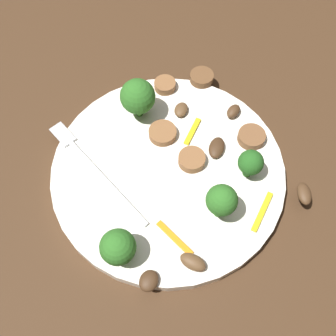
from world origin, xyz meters
TOP-DOWN VIEW (x-y plane):
  - ground_plane at (0.00, 0.00)m, footprint 1.40×1.40m
  - plate at (0.00, 0.00)m, footprint 0.28×0.28m
  - fork at (0.05, 0.08)m, footprint 0.18×0.04m
  - broccoli_floret_0 at (-0.06, -0.07)m, footprint 0.03×0.03m
  - broccoli_floret_1 at (-0.08, -0.02)m, footprint 0.03×0.03m
  - broccoli_floret_2 at (0.09, -0.01)m, footprint 0.04×0.04m
  - broccoli_floret_3 at (-0.06, 0.10)m, footprint 0.04×0.04m
  - sausage_slice_0 at (0.04, -0.02)m, footprint 0.05×0.05m
  - sausage_slice_1 at (0.11, -0.07)m, footprint 0.03×0.03m
  - sausage_slice_2 at (0.09, -0.11)m, footprint 0.05×0.05m
  - sausage_slice_3 at (-0.01, -0.03)m, footprint 0.03×0.03m
  - sausage_slice_4 at (-0.02, -0.11)m, footprint 0.05×0.05m
  - mushroom_0 at (-0.10, 0.09)m, footprint 0.03×0.03m
  - mushroom_1 at (-0.12, -0.11)m, footprint 0.03×0.03m
  - mushroom_2 at (-0.01, -0.06)m, footprint 0.03×0.04m
  - mushroom_3 at (0.02, -0.11)m, footprint 0.02×0.03m
  - mushroom_4 at (0.06, -0.06)m, footprint 0.03×0.03m
  - mushroom_5 at (-0.11, 0.04)m, footprint 0.03×0.03m
  - pepper_strip_0 at (-0.08, 0.04)m, footprint 0.05×0.02m
  - pepper_strip_1 at (-0.11, -0.06)m, footprint 0.03×0.05m
  - pepper_strip_2 at (0.03, -0.05)m, footprint 0.03×0.04m

SIDE VIEW (x-z plane):
  - ground_plane at x=0.00m, z-range 0.00..0.00m
  - plate at x=0.00m, z-range 0.00..0.02m
  - pepper_strip_0 at x=-0.08m, z-range 0.02..0.02m
  - pepper_strip_2 at x=0.03m, z-range 0.02..0.02m
  - fork at x=0.05m, z-range 0.02..0.02m
  - pepper_strip_1 at x=-0.11m, z-range 0.02..0.02m
  - mushroom_4 at x=0.06m, z-range 0.02..0.03m
  - mushroom_0 at x=-0.10m, z-range 0.02..0.03m
  - sausage_slice_0 at x=0.04m, z-range 0.02..0.03m
  - mushroom_2 at x=-0.01m, z-range 0.02..0.03m
  - sausage_slice_2 at x=0.09m, z-range 0.02..0.03m
  - mushroom_1 at x=-0.12m, z-range 0.02..0.03m
  - sausage_slice_1 at x=0.11m, z-range 0.02..0.03m
  - sausage_slice_4 at x=-0.02m, z-range 0.02..0.03m
  - sausage_slice_3 at x=-0.01m, z-range 0.02..0.03m
  - mushroom_3 at x=0.02m, z-range 0.02..0.03m
  - mushroom_5 at x=-0.11m, z-range 0.02..0.03m
  - broccoli_floret_0 at x=-0.06m, z-range 0.02..0.06m
  - broccoli_floret_3 at x=-0.06m, z-range 0.02..0.07m
  - broccoli_floret_1 at x=-0.08m, z-range 0.02..0.08m
  - broccoli_floret_2 at x=0.09m, z-range 0.02..0.08m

